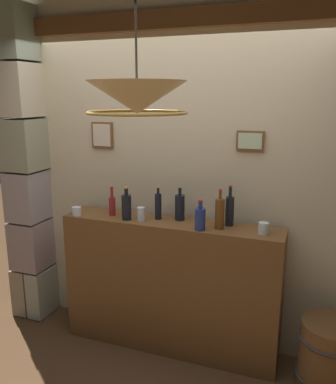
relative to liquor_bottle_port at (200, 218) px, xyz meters
name	(u,v)px	position (x,y,z in m)	size (l,w,h in m)	color
panelled_rear_partition	(181,166)	(-0.27, 0.36, 0.31)	(3.13, 0.15, 2.86)	beige
stone_pillar	(27,171)	(-1.69, 0.19, 0.21)	(0.33, 0.37, 2.79)	gray
bar_shelf_unit	(170,285)	(-0.27, 0.11, -0.64)	(1.77, 0.34, 1.10)	brown
liquor_bottle_port	(200,218)	(0.00, 0.00, 0.00)	(0.08, 0.08, 0.23)	navy
liquor_bottle_amaro	(220,213)	(0.13, 0.08, 0.03)	(0.07, 0.07, 0.30)	brown
liquor_bottle_bourbon	(127,206)	(-0.62, 0.04, 0.02)	(0.08, 0.08, 0.27)	black
liquor_bottle_gin	(158,206)	(-0.39, 0.14, 0.02)	(0.05, 0.05, 0.27)	black
liquor_bottle_vodka	(180,207)	(-0.22, 0.18, 0.02)	(0.08, 0.08, 0.26)	black
liquor_bottle_scotch	(112,205)	(-0.78, 0.10, 0.00)	(0.05, 0.05, 0.24)	maroon
liquor_bottle_whiskey	(230,210)	(0.18, 0.18, 0.03)	(0.07, 0.07, 0.31)	black
glass_tumbler_rocks	(141,214)	(-0.50, 0.05, -0.03)	(0.06, 0.06, 0.11)	silver
glass_tumbler_highball	(263,228)	(0.45, 0.08, -0.05)	(0.08, 0.08, 0.08)	silver
glass_tumbler_shot	(77,211)	(-1.06, 0.00, -0.05)	(0.08, 0.08, 0.07)	silver
pendant_lamp	(137,99)	(-0.13, -0.79, 0.86)	(0.53, 0.53, 0.62)	beige
wooden_barrel	(329,357)	(0.96, 0.00, -0.92)	(0.44, 0.44, 0.53)	brown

